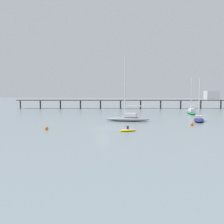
{
  "coord_description": "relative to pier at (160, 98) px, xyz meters",
  "views": [
    {
      "loc": [
        6.34,
        -53.39,
        7.07
      ],
      "look_at": [
        0.0,
        19.75,
        1.5
      ],
      "focal_mm": 47.71,
      "sensor_mm": 36.0,
      "label": 1
    }
  ],
  "objects": [
    {
      "name": "mooring_buoy_outer",
      "position": [
        -24.22,
        -60.63,
        -3.5
      ],
      "size": [
        0.64,
        0.64,
        0.64
      ],
      "primitive_type": "sphere",
      "color": "orange",
      "rests_on": "ground_plane"
    },
    {
      "name": "mooring_buoy_far",
      "position": [
        2.31,
        -52.08,
        -3.47
      ],
      "size": [
        0.71,
        0.71,
        0.71
      ],
      "primitive_type": "sphere",
      "color": "orange",
      "rests_on": "ground_plane"
    },
    {
      "name": "ground_plane",
      "position": [
        -14.66,
        -57.69,
        -3.82
      ],
      "size": [
        400.0,
        400.0,
        0.0
      ],
      "primitive_type": "plane",
      "color": "gray"
    },
    {
      "name": "dinghy_yellow",
      "position": [
        -9.99,
        -60.97,
        -3.62
      ],
      "size": [
        3.24,
        2.46,
        1.14
      ],
      "color": "yellow",
      "rests_on": "ground_plane"
    },
    {
      "name": "sailboat_navy",
      "position": [
        5.17,
        -44.36,
        -3.21
      ],
      "size": [
        3.47,
        7.66,
        9.39
      ],
      "color": "navy",
      "rests_on": "ground_plane"
    },
    {
      "name": "sailboat_green",
      "position": [
        7.05,
        -24.59,
        -3.07
      ],
      "size": [
        2.37,
        8.0,
        10.63
      ],
      "color": "#287F4C",
      "rests_on": "ground_plane"
    },
    {
      "name": "pier",
      "position": [
        0.0,
        0.0,
        0.0
      ],
      "size": [
        76.37,
        10.31,
        6.57
      ],
      "color": "brown",
      "rests_on": "ground_plane"
    },
    {
      "name": "sailboat_gray",
      "position": [
        -10.54,
        -44.94,
        -3.03
      ],
      "size": [
        10.14,
        4.12,
        14.47
      ],
      "color": "gray",
      "rests_on": "ground_plane"
    }
  ]
}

